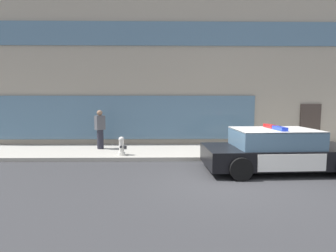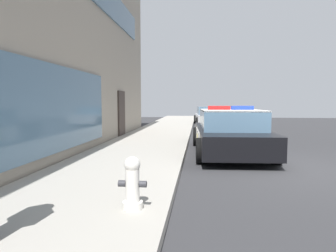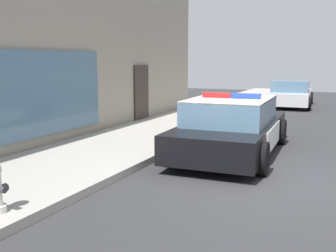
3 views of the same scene
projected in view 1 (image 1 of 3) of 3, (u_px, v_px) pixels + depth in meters
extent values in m
plane|color=#303033|center=(227.00, 181.00, 7.63)|extent=(48.00, 48.00, 0.00)
cube|color=#A39E93|center=(206.00, 151.00, 11.54)|extent=(48.00, 2.99, 0.15)
cube|color=gray|center=(167.00, 78.00, 17.86)|extent=(23.07, 10.42, 7.50)
cube|color=slate|center=(112.00, 118.00, 12.84)|extent=(13.84, 0.08, 2.10)
cube|color=#382D28|center=(310.00, 125.00, 13.03)|extent=(1.00, 0.08, 2.10)
cube|color=slate|center=(169.00, 34.00, 12.48)|extent=(19.38, 0.08, 1.10)
cube|color=black|center=(279.00, 156.00, 8.70)|extent=(4.96, 2.15, 0.60)
cube|color=silver|center=(326.00, 150.00, 8.78)|extent=(1.74, 1.98, 0.05)
cube|color=silver|center=(228.00, 151.00, 8.59)|extent=(1.45, 1.96, 0.05)
cube|color=silver|center=(264.00, 150.00, 9.68)|extent=(2.05, 0.12, 0.51)
cube|color=silver|center=(292.00, 163.00, 7.72)|extent=(2.05, 0.12, 0.51)
cube|color=yellow|center=(264.00, 150.00, 9.69)|extent=(0.22, 0.02, 0.26)
cube|color=slate|center=(274.00, 138.00, 8.64)|extent=(2.61, 1.86, 0.60)
cube|color=silver|center=(275.00, 130.00, 8.61)|extent=(2.61, 1.86, 0.04)
cube|color=red|center=(270.00, 126.00, 8.95)|extent=(0.23, 0.67, 0.11)
cube|color=blue|center=(280.00, 128.00, 8.25)|extent=(0.23, 0.67, 0.11)
cylinder|color=black|center=(309.00, 154.00, 9.78)|extent=(0.69, 0.25, 0.68)
cylinder|color=black|center=(223.00, 155.00, 9.59)|extent=(0.69, 0.25, 0.68)
cylinder|color=black|center=(241.00, 169.00, 7.66)|extent=(0.69, 0.25, 0.68)
cylinder|color=silver|center=(122.00, 154.00, 10.48)|extent=(0.28, 0.28, 0.10)
cylinder|color=silver|center=(122.00, 147.00, 10.45)|extent=(0.19, 0.19, 0.45)
sphere|color=silver|center=(121.00, 139.00, 10.42)|extent=(0.22, 0.22, 0.22)
cylinder|color=#333338|center=(121.00, 138.00, 10.41)|extent=(0.06, 0.06, 0.05)
cylinder|color=#333338|center=(121.00, 147.00, 10.31)|extent=(0.09, 0.10, 0.09)
cylinder|color=#333338|center=(122.00, 146.00, 10.59)|extent=(0.09, 0.10, 0.09)
cylinder|color=#333338|center=(125.00, 147.00, 10.46)|extent=(0.10, 0.12, 0.12)
cylinder|color=#23232D|center=(100.00, 139.00, 11.74)|extent=(0.28, 0.28, 0.85)
cube|color=#4C4C51|center=(100.00, 123.00, 11.67)|extent=(0.47, 0.45, 0.62)
sphere|color=#8C664C|center=(100.00, 113.00, 11.62)|extent=(0.24, 0.24, 0.24)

